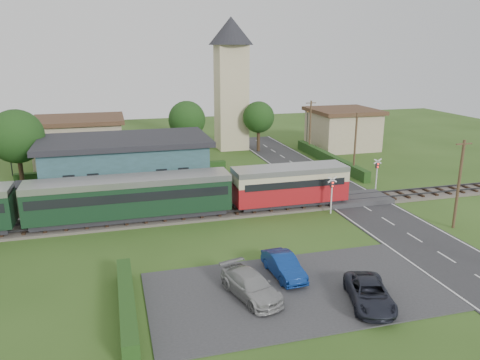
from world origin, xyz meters
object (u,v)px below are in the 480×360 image
object	(u,v)px
train	(89,200)
equipment_hut	(30,198)
church_tower	(231,74)
pedestrian_far	(58,201)
crossing_signal_far	(377,170)
car_park_blue	(284,266)
car_on_road	(321,171)
car_park_dark	(370,294)
crossing_signal_near	(332,189)
house_west	(79,140)
house_east	(342,128)
station_building	(126,164)
car_park_silver	(251,285)
pedestrian_near	(190,192)

from	to	relation	value
train	equipment_hut	bearing A→B (deg)	146.17
church_tower	pedestrian_far	size ratio (longest dim) A/B	9.32
crossing_signal_far	car_park_blue	bearing A→B (deg)	-136.19
church_tower	car_on_road	size ratio (longest dim) A/B	5.53
church_tower	car_park_dark	world-z (taller)	church_tower
crossing_signal_near	crossing_signal_far	bearing A→B (deg)	33.69
equipment_hut	house_west	world-z (taller)	house_west
equipment_hut	house_east	distance (m)	42.41
house_east	car_on_road	bearing A→B (deg)	-125.10
house_west	car_park_dark	size ratio (longest dim) A/B	2.36
car_on_road	car_park_dark	distance (m)	26.70
station_building	pedestrian_far	bearing A→B (deg)	-134.02
house_east	car_park_silver	bearing A→B (deg)	-123.92
station_building	car_park_silver	world-z (taller)	station_building
car_park_dark	pedestrian_near	distance (m)	20.42
crossing_signal_near	car_park_silver	bearing A→B (deg)	-132.47
car_park_blue	car_park_dark	bearing A→B (deg)	-56.48
pedestrian_near	church_tower	bearing A→B (deg)	-120.84
equipment_hut	crossing_signal_far	world-z (taller)	crossing_signal_far
house_east	crossing_signal_near	world-z (taller)	house_east
house_west	car_park_dark	world-z (taller)	house_west
equipment_hut	station_building	bearing A→B (deg)	35.92
crossing_signal_near	car_park_dark	size ratio (longest dim) A/B	0.72
train	house_east	size ratio (longest dim) A/B	4.91
car_park_silver	car_park_dark	bearing A→B (deg)	-37.86
church_tower	car_park_dark	xyz separation A→B (m)	(-3.20, -42.50, -9.51)
equipment_hut	church_tower	distance (m)	33.48
station_building	car_park_blue	size ratio (longest dim) A/B	3.90
crossing_signal_far	pedestrian_near	distance (m)	18.41
car_on_road	pedestrian_far	size ratio (longest dim) A/B	1.68
car_on_road	car_park_dark	world-z (taller)	car_park_dark
crossing_signal_near	car_park_blue	distance (m)	12.64
train	house_west	world-z (taller)	house_west
house_west	car_park_blue	xyz separation A→B (m)	(13.45, -35.14, -2.04)
car_park_silver	house_west	bearing A→B (deg)	91.18
station_building	train	bearing A→B (deg)	-109.73
train	car_on_road	bearing A→B (deg)	20.00
equipment_hut	car_park_dark	xyz separation A→B (m)	(19.80, -19.70, -1.03)
equipment_hut	car_park_blue	distance (m)	22.51
house_west	pedestrian_near	size ratio (longest dim) A/B	6.57
crossing_signal_far	car_on_road	bearing A→B (deg)	115.13
crossing_signal_near	pedestrian_near	bearing A→B (deg)	154.94
house_east	car_park_silver	xyz separation A→B (m)	(-24.20, -35.99, -2.04)
car_park_blue	car_park_silver	world-z (taller)	car_park_silver
pedestrian_far	car_park_blue	bearing A→B (deg)	-155.29
station_building	house_west	world-z (taller)	house_west
equipment_hut	car_park_dark	world-z (taller)	equipment_hut
house_west	car_on_road	bearing A→B (deg)	-29.16
house_west	crossing_signal_near	world-z (taller)	house_west
pedestrian_far	car_park_dark	bearing A→B (deg)	-156.54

